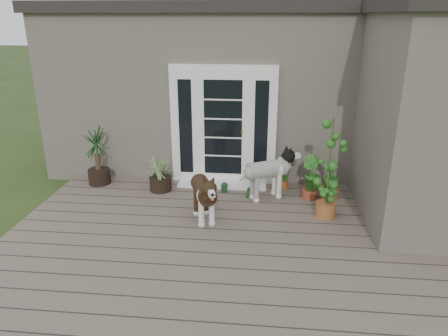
# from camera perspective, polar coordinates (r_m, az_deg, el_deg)

# --- Properties ---
(deck) EXTENTS (6.20, 4.60, 0.12)m
(deck) POSITION_cam_1_polar(r_m,az_deg,el_deg) (5.91, -0.37, -10.40)
(deck) COLOR #6B5B4C
(deck) RESTS_ON ground
(house_main) EXTENTS (7.40, 4.00, 3.10)m
(house_main) POSITION_cam_1_polar(r_m,az_deg,el_deg) (9.45, 2.43, 10.91)
(house_main) COLOR #665E54
(house_main) RESTS_ON ground
(roof_main) EXTENTS (7.60, 4.20, 0.20)m
(roof_main) POSITION_cam_1_polar(r_m,az_deg,el_deg) (9.33, 2.59, 20.96)
(roof_main) COLOR #2D2826
(roof_main) RESTS_ON house_main
(house_wing) EXTENTS (1.60, 2.40, 3.10)m
(house_wing) POSITION_cam_1_polar(r_m,az_deg,el_deg) (6.76, 26.07, 5.16)
(house_wing) COLOR #665E54
(house_wing) RESTS_ON ground
(door_unit) EXTENTS (1.90, 0.14, 2.15)m
(door_unit) POSITION_cam_1_polar(r_m,az_deg,el_deg) (7.53, -0.10, 5.79)
(door_unit) COLOR white
(door_unit) RESTS_ON deck
(door_step) EXTENTS (1.60, 0.40, 0.05)m
(door_step) POSITION_cam_1_polar(r_m,az_deg,el_deg) (7.67, -0.25, -2.20)
(door_step) COLOR white
(door_step) RESTS_ON deck
(brindle_dog) EXTENTS (0.66, 0.96, 0.73)m
(brindle_dog) POSITION_cam_1_polar(r_m,az_deg,el_deg) (6.27, -2.80, -4.12)
(brindle_dog) COLOR #3A2415
(brindle_dog) RESTS_ON deck
(white_dog) EXTENTS (0.99, 0.77, 0.76)m
(white_dog) POSITION_cam_1_polar(r_m,az_deg,el_deg) (7.05, 5.82, -1.27)
(white_dog) COLOR silver
(white_dog) RESTS_ON deck
(spider_plant) EXTENTS (0.71, 0.71, 0.69)m
(spider_plant) POSITION_cam_1_polar(r_m,az_deg,el_deg) (7.44, -8.74, -0.55)
(spider_plant) COLOR #768E57
(spider_plant) RESTS_ON deck
(yucca) EXTENTS (0.92, 0.92, 1.09)m
(yucca) POSITION_cam_1_polar(r_m,az_deg,el_deg) (7.93, -16.93, 1.66)
(yucca) COLOR black
(yucca) RESTS_ON deck
(herb_a) EXTENTS (0.63, 0.63, 0.57)m
(herb_a) POSITION_cam_1_polar(r_m,az_deg,el_deg) (7.55, 7.92, -0.68)
(herb_a) COLOR #244F16
(herb_a) RESTS_ON deck
(herb_b) EXTENTS (0.51, 0.51, 0.54)m
(herb_b) POSITION_cam_1_polar(r_m,az_deg,el_deg) (7.22, 11.73, -2.04)
(herb_b) COLOR #1D611B
(herb_b) RESTS_ON deck
(herb_c) EXTENTS (0.44, 0.44, 0.49)m
(herb_c) POSITION_cam_1_polar(r_m,az_deg,el_deg) (7.34, 14.39, -2.10)
(herb_c) COLOR #1B601F
(herb_c) RESTS_ON deck
(sapling) EXTENTS (0.52, 0.52, 1.62)m
(sapling) POSITION_cam_1_polar(r_m,az_deg,el_deg) (6.42, 14.18, 0.11)
(sapling) COLOR #1C5A19
(sapling) RESTS_ON deck
(clog_left) EXTENTS (0.17, 0.33, 0.10)m
(clog_left) POSITION_cam_1_polar(r_m,az_deg,el_deg) (7.45, 0.04, -2.73)
(clog_left) COLOR black
(clog_left) RESTS_ON deck
(clog_right) EXTENTS (0.16, 0.32, 0.09)m
(clog_right) POSITION_cam_1_polar(r_m,az_deg,el_deg) (7.26, 3.53, -3.41)
(clog_right) COLOR #153615
(clog_right) RESTS_ON deck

